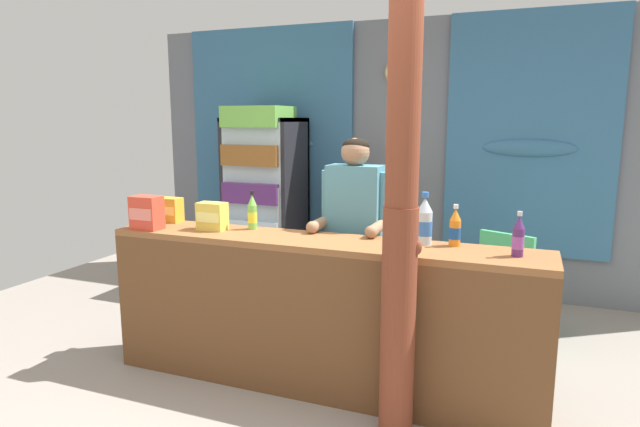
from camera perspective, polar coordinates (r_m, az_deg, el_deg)
ground_plane at (r=4.16m, az=3.85°, el=-13.87°), size 7.40×7.40×0.00m
back_wall_curtained at (r=5.40m, az=8.74°, el=6.37°), size 5.53×0.22×2.64m
stall_counter at (r=3.28m, az=-0.90°, el=-9.76°), size 2.74×0.44×0.96m
timber_post at (r=2.73m, az=8.66°, el=-0.38°), size 0.20×0.18×2.50m
drink_fridge at (r=5.39m, az=-6.04°, el=2.60°), size 0.71×0.67×1.81m
bottle_shelf_rack at (r=5.23m, az=3.97°, el=-1.52°), size 0.48×0.28×1.24m
plastic_lawn_chair at (r=4.35m, az=19.87°, el=-6.51°), size 0.58×0.58×0.86m
shopkeeper at (r=3.60m, az=3.67°, el=-1.25°), size 0.47×0.42×1.57m
soda_bottle_water at (r=3.17m, az=11.12°, el=-0.92°), size 0.09×0.09×0.31m
soda_bottle_lime_soda at (r=3.57m, az=-7.25°, el=0.06°), size 0.06×0.06×0.26m
soda_bottle_grape_soda at (r=3.02m, az=20.47°, el=-2.42°), size 0.06×0.06×0.24m
soda_bottle_orange_soda at (r=3.17m, az=14.25°, el=-1.56°), size 0.07×0.07×0.24m
snack_box_choco_powder at (r=3.97m, az=-16.02°, el=0.41°), size 0.21×0.11×0.17m
snack_box_crackers at (r=3.72m, az=-18.07°, el=0.07°), size 0.20×0.13×0.22m
snack_box_instant_noodle at (r=3.59m, az=-11.48°, el=-0.29°), size 0.19×0.12×0.18m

